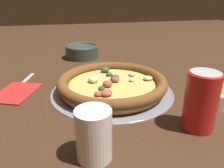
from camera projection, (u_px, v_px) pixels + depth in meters
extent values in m
plane|color=#3D2616|center=(112.00, 91.00, 0.63)|extent=(3.00, 3.00, 0.00)
cylinder|color=gray|center=(112.00, 91.00, 0.63)|extent=(0.34, 0.34, 0.00)
torus|color=gray|center=(112.00, 90.00, 0.63)|extent=(0.35, 0.35, 0.01)
cylinder|color=tan|center=(112.00, 87.00, 0.62)|extent=(0.29, 0.29, 0.01)
torus|color=brown|center=(112.00, 82.00, 0.62)|extent=(0.31, 0.31, 0.03)
cylinder|color=#B7381E|center=(112.00, 84.00, 0.62)|extent=(0.26, 0.26, 0.00)
cylinder|color=#E5B75B|center=(112.00, 84.00, 0.62)|extent=(0.24, 0.24, 0.00)
ellipsoid|color=#2D5628|center=(115.00, 77.00, 0.64)|extent=(0.04, 0.04, 0.02)
ellipsoid|color=#2D5628|center=(105.00, 70.00, 0.70)|extent=(0.04, 0.04, 0.02)
ellipsoid|color=#994C3D|center=(106.00, 93.00, 0.54)|extent=(0.04, 0.04, 0.01)
ellipsoid|color=#2D5628|center=(109.00, 74.00, 0.67)|extent=(0.03, 0.03, 0.01)
ellipsoid|color=beige|center=(132.00, 74.00, 0.67)|extent=(0.03, 0.03, 0.01)
ellipsoid|color=beige|center=(132.00, 80.00, 0.63)|extent=(0.02, 0.02, 0.01)
ellipsoid|color=beige|center=(93.00, 80.00, 0.62)|extent=(0.04, 0.04, 0.02)
ellipsoid|color=#2D5628|center=(102.00, 88.00, 0.58)|extent=(0.02, 0.02, 0.01)
ellipsoid|color=beige|center=(148.00, 78.00, 0.64)|extent=(0.04, 0.04, 0.01)
ellipsoid|color=#994C3D|center=(98.00, 94.00, 0.54)|extent=(0.03, 0.03, 0.01)
ellipsoid|color=#994C3D|center=(115.00, 79.00, 0.63)|extent=(0.03, 0.03, 0.01)
ellipsoid|color=#994C3D|center=(107.00, 84.00, 0.59)|extent=(0.04, 0.04, 0.02)
cylinder|color=silver|center=(213.00, 95.00, 0.56)|extent=(0.11, 0.11, 0.04)
torus|color=silver|center=(215.00, 89.00, 0.56)|extent=(0.11, 0.11, 0.01)
cylinder|color=olive|center=(215.00, 89.00, 0.56)|extent=(0.08, 0.08, 0.00)
cylinder|color=#334238|center=(82.00, 52.00, 0.95)|extent=(0.14, 0.14, 0.05)
torus|color=#334238|center=(82.00, 47.00, 0.94)|extent=(0.14, 0.14, 0.01)
cylinder|color=silver|center=(94.00, 135.00, 0.36)|extent=(0.06, 0.06, 0.09)
cube|color=#B2231E|center=(16.00, 92.00, 0.62)|extent=(0.17, 0.14, 0.01)
cube|color=#B7B7BC|center=(25.00, 81.00, 0.70)|extent=(0.14, 0.05, 0.00)
cube|color=#B7B7BC|center=(11.00, 93.00, 0.62)|extent=(0.05, 0.03, 0.00)
cylinder|color=red|center=(201.00, 102.00, 0.44)|extent=(0.07, 0.07, 0.12)
cylinder|color=#BCBCC1|center=(206.00, 73.00, 0.41)|extent=(0.06, 0.06, 0.00)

